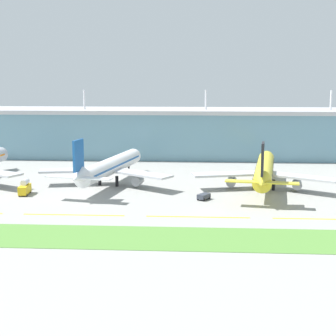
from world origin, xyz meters
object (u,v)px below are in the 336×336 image
Objects in this scene: airliner_far_middle at (264,170)px; pushback_tug at (204,196)px; airliner_near_middle at (110,167)px; fuel_truck at (25,188)px.

airliner_far_middle is 26.93m from pushback_tug.
airliner_far_middle is 11.91× the size of pushback_tug.
airliner_near_middle and airliner_far_middle have the same top height.
fuel_truck is (-77.91, -13.04, -4.18)m from airliner_far_middle.
fuel_truck is (-24.77, -16.29, -4.18)m from airliner_near_middle.
pushback_tug is at bearing -3.68° from fuel_truck.
airliner_far_middle is at bearing 39.37° from pushback_tug.
airliner_near_middle is 0.99× the size of airliner_far_middle.
pushback_tug is at bearing -31.41° from airliner_near_middle.
airliner_far_middle reaches higher than pushback_tug.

